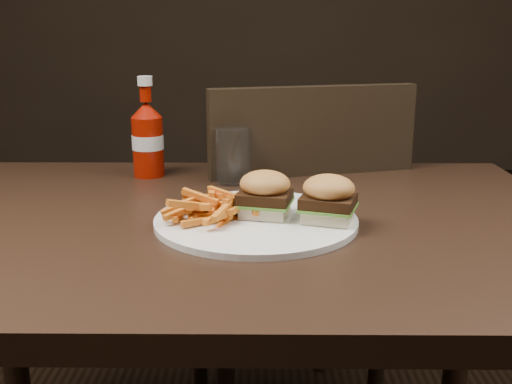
{
  "coord_description": "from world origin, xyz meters",
  "views": [
    {
      "loc": [
        0.06,
        -0.96,
        1.06
      ],
      "look_at": [
        0.06,
        -0.03,
        0.8
      ],
      "focal_mm": 42.0,
      "sensor_mm": 36.0,
      "label": 1
    }
  ],
  "objects_px": {
    "chair_far": "(281,273)",
    "plate": "(256,221)",
    "dining_table": "(223,227)",
    "ketchup_bottle": "(148,148)",
    "tumbler": "(233,156)"
  },
  "relations": [
    {
      "from": "ketchup_bottle",
      "to": "plate",
      "type": "bearing_deg",
      "value": -54.02
    },
    {
      "from": "plate",
      "to": "tumbler",
      "type": "distance_m",
      "value": 0.27
    },
    {
      "from": "dining_table",
      "to": "plate",
      "type": "relative_size",
      "value": 3.68
    },
    {
      "from": "chair_far",
      "to": "ketchup_bottle",
      "type": "relative_size",
      "value": 3.66
    },
    {
      "from": "dining_table",
      "to": "chair_far",
      "type": "height_order",
      "value": "dining_table"
    },
    {
      "from": "chair_far",
      "to": "plate",
      "type": "height_order",
      "value": "plate"
    },
    {
      "from": "dining_table",
      "to": "tumbler",
      "type": "height_order",
      "value": "tumbler"
    },
    {
      "from": "plate",
      "to": "chair_far",
      "type": "bearing_deg",
      "value": 83.51
    },
    {
      "from": "chair_far",
      "to": "ketchup_bottle",
      "type": "bearing_deg",
      "value": 22.32
    },
    {
      "from": "dining_table",
      "to": "plate",
      "type": "height_order",
      "value": "plate"
    },
    {
      "from": "dining_table",
      "to": "plate",
      "type": "bearing_deg",
      "value": -36.72
    },
    {
      "from": "plate",
      "to": "ketchup_bottle",
      "type": "height_order",
      "value": "ketchup_bottle"
    },
    {
      "from": "chair_far",
      "to": "tumbler",
      "type": "bearing_deg",
      "value": 53.0
    },
    {
      "from": "plate",
      "to": "tumbler",
      "type": "xyz_separation_m",
      "value": [
        -0.05,
        0.26,
        0.05
      ]
    },
    {
      "from": "chair_far",
      "to": "plate",
      "type": "distance_m",
      "value": 0.63
    }
  ]
}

